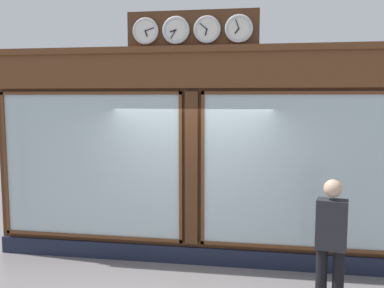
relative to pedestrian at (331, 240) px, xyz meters
name	(u,v)px	position (x,y,z in m)	size (l,w,h in m)	color
shop_facade	(193,155)	(1.95, -1.40, 0.83)	(6.78, 0.42, 4.00)	#4C2B16
pedestrian	(331,240)	(0.00, 0.00, 0.00)	(0.40, 0.30, 1.69)	black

